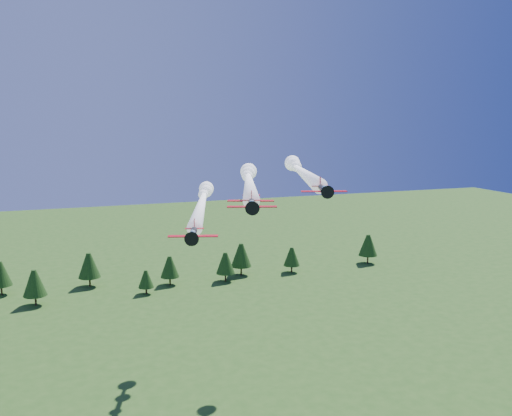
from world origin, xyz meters
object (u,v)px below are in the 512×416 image
object	(u,v)px
plane_right	(301,171)
plane_left	(202,201)
plane_slot	(251,198)
plane_lead	(249,180)

from	to	relation	value
plane_right	plane_left	bearing A→B (deg)	170.02
plane_left	plane_right	world-z (taller)	plane_right
plane_slot	plane_left	bearing A→B (deg)	112.54
plane_right	plane_slot	distance (m)	26.31
plane_lead	plane_right	bearing A→B (deg)	37.47
plane_left	plane_slot	size ratio (longest dim) A/B	6.93
plane_right	plane_slot	xyz separation A→B (m)	(-17.67, -19.36, -2.29)
plane_lead	plane_left	xyz separation A→B (m)	(-5.76, 14.10, -5.77)
plane_lead	plane_left	size ratio (longest dim) A/B	0.87
plane_left	plane_right	xyz separation A→B (m)	(18.67, -9.57, 6.80)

